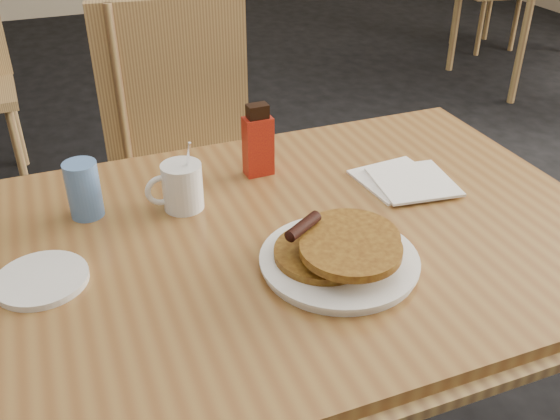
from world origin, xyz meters
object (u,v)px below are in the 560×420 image
object	(u,v)px
main_table	(282,250)
chair_main_far	(186,142)
syrup_bottle	(258,142)
coffee_mug	(181,186)
pancake_plate	(340,254)
blue_tumbler	(84,190)

from	to	relation	value
main_table	chair_main_far	world-z (taller)	chair_main_far
main_table	chair_main_far	xyz separation A→B (m)	(-0.00, 0.78, -0.11)
chair_main_far	syrup_bottle	xyz separation A→B (m)	(0.05, -0.53, 0.22)
coffee_mug	main_table	bearing A→B (deg)	-30.80
pancake_plate	syrup_bottle	bearing A→B (deg)	92.24
main_table	coffee_mug	xyz separation A→B (m)	(-0.15, 0.17, 0.09)
pancake_plate	coffee_mug	distance (m)	0.37
pancake_plate	syrup_bottle	distance (m)	0.38
main_table	pancake_plate	distance (m)	0.16
chair_main_far	syrup_bottle	distance (m)	0.58
chair_main_far	blue_tumbler	size ratio (longest dim) A/B	8.61
chair_main_far	pancake_plate	distance (m)	0.93
blue_tumbler	pancake_plate	bearing A→B (deg)	-40.72
main_table	syrup_bottle	world-z (taller)	syrup_bottle
main_table	syrup_bottle	size ratio (longest dim) A/B	8.07
main_table	chair_main_far	size ratio (longest dim) A/B	1.33
main_table	pancake_plate	bearing A→B (deg)	-66.84
chair_main_far	pancake_plate	world-z (taller)	chair_main_far
coffee_mug	blue_tumbler	distance (m)	0.19
chair_main_far	pancake_plate	size ratio (longest dim) A/B	3.53
chair_main_far	blue_tumbler	world-z (taller)	chair_main_far
pancake_plate	coffee_mug	size ratio (longest dim) A/B	1.85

